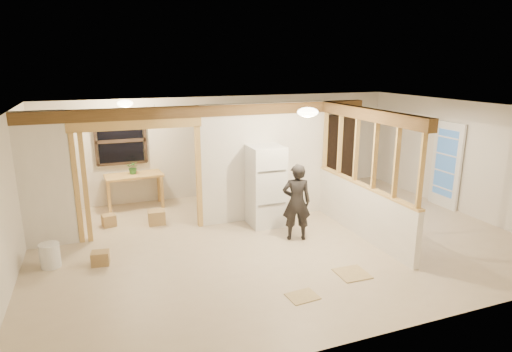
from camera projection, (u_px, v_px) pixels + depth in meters
name	position (u px, v px, depth m)	size (l,w,h in m)	color
floor	(278.00, 239.00, 8.29)	(9.00, 6.50, 0.01)	#C8B495
ceiling	(280.00, 109.00, 7.65)	(9.00, 6.50, 0.01)	white
wall_back	(228.00, 146.00, 10.91)	(9.00, 0.01, 2.50)	beige
wall_front	(390.00, 242.00, 5.04)	(9.00, 0.01, 2.50)	beige
wall_left	(5.00, 203.00, 6.43)	(0.01, 6.50, 2.50)	beige
wall_right	(464.00, 158.00, 9.52)	(0.01, 6.50, 2.50)	beige
partition_left_stub	(45.00, 181.00, 7.67)	(0.90, 0.12, 2.50)	silver
partition_center	(265.00, 162.00, 9.13)	(2.80, 0.12, 2.50)	silver
doorway_frame	(140.00, 180.00, 8.27)	(2.46, 0.14, 2.20)	tan
header_beam_back	(209.00, 111.00, 8.43)	(7.00, 0.18, 0.22)	brown
header_beam_right	(368.00, 114.00, 7.87)	(0.18, 3.30, 0.22)	brown
pony_wall	(362.00, 211.00, 8.35)	(0.12, 3.20, 1.00)	silver
stud_partition	(365.00, 153.00, 8.06)	(0.14, 3.20, 1.32)	tan
window_back	(121.00, 141.00, 9.87)	(1.12, 0.10, 1.10)	black
french_door	(446.00, 165.00, 9.91)	(0.12, 0.86, 2.00)	white
ceiling_dome_main	(308.00, 112.00, 7.31)	(0.36, 0.36, 0.16)	#FFEABF
ceiling_dome_util	(125.00, 103.00, 8.88)	(0.32, 0.32, 0.14)	#FFEABF
hanging_bulb	(155.00, 121.00, 8.49)	(0.07, 0.07, 0.07)	#FFD88C
refrigerator	(266.00, 186.00, 8.83)	(0.69, 0.67, 1.67)	white
woman	(297.00, 202.00, 8.09)	(0.54, 0.36, 1.49)	black
work_table	(135.00, 191.00, 9.97)	(1.28, 0.64, 0.81)	tan
potted_plant	(133.00, 167.00, 9.87)	(0.28, 0.24, 0.31)	#296423
shop_vac	(48.00, 211.00, 8.83)	(0.52, 0.52, 0.68)	#A00F0B
bookshelf	(335.00, 150.00, 11.82)	(0.96, 0.32, 1.92)	black
bucket	(50.00, 255.00, 7.09)	(0.32, 0.32, 0.41)	white
box_util_a	(157.00, 217.00, 9.00)	(0.34, 0.30, 0.30)	#A78451
box_util_b	(109.00, 220.00, 8.90)	(0.26, 0.26, 0.24)	#A78451
box_front	(100.00, 258.00, 7.19)	(0.29, 0.23, 0.23)	#A78451
floor_panel_near	(352.00, 274.00, 6.89)	(0.49, 0.49, 0.02)	tan
floor_panel_far	(303.00, 296.00, 6.22)	(0.43, 0.35, 0.01)	tan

